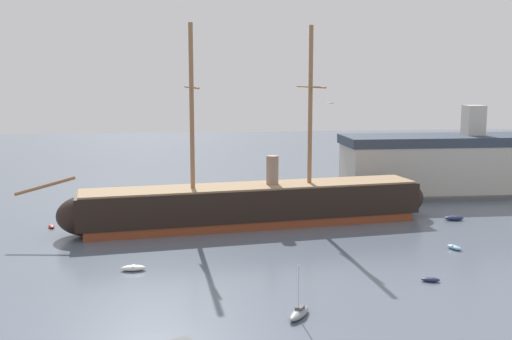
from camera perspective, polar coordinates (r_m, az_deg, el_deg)
name	(u,v)px	position (r m, az deg, el deg)	size (l,w,h in m)	color
tall_ship	(253,204)	(87.14, -0.32, -3.18)	(57.47, 14.11, 27.73)	brown
sailboat_near_centre	(299,313)	(55.62, 3.97, -12.91)	(2.87, 3.69, 4.78)	gray
dinghy_mid_right	(431,279)	(66.84, 15.71, -9.64)	(2.03, 1.34, 0.44)	#1E284C
dinghy_alongside_bow	(133,268)	(69.05, -11.18, -8.80)	(2.63, 1.15, 0.62)	silver
dinghy_alongside_stern	(454,247)	(79.52, 17.73, -6.76)	(1.63, 2.37, 0.51)	#7FB2D6
dinghy_far_left	(51,226)	(90.79, -18.26, -4.92)	(1.37, 1.97, 0.43)	#B22D28
dinghy_far_right	(454,218)	(95.13, 17.70, -4.21)	(2.91, 1.54, 0.66)	#1E284C
dinghy_distant_centre	(259,203)	(101.04, 0.31, -3.09)	(2.24, 2.49, 0.56)	gray
dockside_warehouse_right	(465,165)	(115.64, 18.61, 0.45)	(46.97, 13.08, 15.71)	#565659
seagull_in_flight	(330,103)	(56.87, 6.82, 6.09)	(0.42, 1.35, 0.14)	silver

